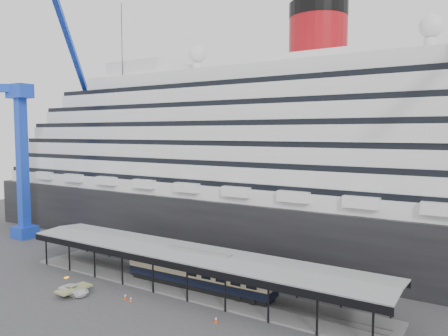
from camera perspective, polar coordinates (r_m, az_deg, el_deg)
The scene contains 9 objects.
ground at distance 59.54m, azimuth -7.68°, elevation -16.60°, with size 200.00×200.00×0.00m, color #38383A.
cruise_ship at distance 82.52m, azimuth 6.76°, elevation 2.40°, with size 130.00×30.00×43.90m.
platform_canopy at distance 62.41m, azimuth -4.65°, elevation -13.26°, with size 56.00×9.18×5.30m.
crane_blue at distance 96.87m, azimuth -24.34°, elevation 3.30°, with size 22.63×19.19×47.60m.
port_truck at distance 63.58m, azimuth -19.02°, elevation -14.81°, with size 2.08×4.50×1.25m, color silver.
pullman_carriage at distance 61.34m, azimuth -3.35°, elevation -13.25°, with size 22.74×3.51×22.26m.
traffic_cone_left at distance 60.24m, azimuth -12.77°, elevation -16.02°, with size 0.53×0.53×0.78m.
traffic_cone_mid at distance 59.38m, azimuth -12.09°, elevation -16.37°, with size 0.44×0.44×0.69m.
traffic_cone_right at distance 52.44m, azimuth -1.07°, elevation -19.15°, with size 0.46×0.46×0.75m.
Camera 1 is at (36.11, -42.15, 21.54)m, focal length 35.00 mm.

